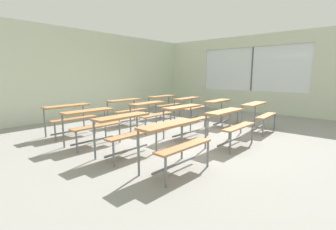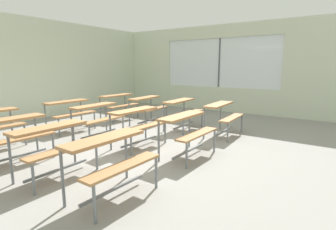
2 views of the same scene
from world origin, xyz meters
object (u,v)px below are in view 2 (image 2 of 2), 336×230
Objects in this scene: desk_bench_r1c1 at (138,119)px; desk_bench_r1c2 at (183,107)px; desk_bench_r3c2 at (119,101)px; desk_bench_r2c1 at (97,113)px; desk_bench_r3c1 at (70,108)px; desk_bench_r0c1 at (187,126)px; desk_bench_r2c0 at (13,129)px; desk_bench_r2c2 at (148,104)px; desk_bench_r0c0 at (111,153)px; desk_bench_r1c0 at (54,139)px; desk_bench_r0c2 at (223,112)px.

desk_bench_r1c2 is (1.76, 0.02, 0.00)m from desk_bench_r1c1.
desk_bench_r3c2 is at bearing 55.29° from desk_bench_r1c1.
desk_bench_r3c1 is at bearing 85.08° from desk_bench_r2c1.
desk_bench_r2c0 is at bearing 131.05° from desk_bench_r0c1.
desk_bench_r0c1 and desk_bench_r2c2 have the same top height.
desk_bench_r2c0 is 0.99× the size of desk_bench_r3c2.
desk_bench_r0c1 is 3.36m from desk_bench_r3c1.
desk_bench_r1c2 is 1.00× the size of desk_bench_r2c1.
desk_bench_r0c1 is at bearing -48.99° from desk_bench_r2c0.
desk_bench_r0c0 is at bearing -179.55° from desk_bench_r0c1.
desk_bench_r0c0 and desk_bench_r1c0 have the same top height.
desk_bench_r1c1 is at bearing -30.25° from desk_bench_r2c0.
desk_bench_r0c0 is at bearing -145.44° from desk_bench_r1c1.
desk_bench_r1c1 is 1.16m from desk_bench_r2c1.
desk_bench_r2c1 and desk_bench_r3c1 have the same top height.
desk_bench_r2c0 is 0.99× the size of desk_bench_r2c2.
desk_bench_r0c0 is 2.85m from desk_bench_r2c1.
desk_bench_r2c2 is 1.10m from desk_bench_r3c2.
desk_bench_r1c1 and desk_bench_r2c1 have the same top height.
desk_bench_r1c0 and desk_bench_r2c2 have the same top height.
desk_bench_r1c2 and desk_bench_r2c1 have the same top height.
desk_bench_r2c1 is at bearing 176.56° from desk_bench_r2c2.
desk_bench_r1c0 is 4.16m from desk_bench_r3c2.
desk_bench_r1c1 and desk_bench_r3c1 have the same top height.
desk_bench_r0c0 is 4.16m from desk_bench_r2c2.
desk_bench_r1c0 is at bearing 149.13° from desk_bench_r0c1.
desk_bench_r1c2 is 1.00× the size of desk_bench_r3c1.
desk_bench_r0c0 is at bearing -88.30° from desk_bench_r1c0.
desk_bench_r0c2 and desk_bench_r1c1 have the same top height.
desk_bench_r1c0 is 0.99× the size of desk_bench_r3c1.
desk_bench_r3c1 is (-1.70, 3.32, 0.00)m from desk_bench_r0c2.
desk_bench_r3c2 is at bearing 89.69° from desk_bench_r1c2.
desk_bench_r2c0 is at bearing -160.47° from desk_bench_r3c2.
desk_bench_r2c2 is 1.00× the size of desk_bench_r3c2.
desk_bench_r0c1 is 1.12m from desk_bench_r1c1.
desk_bench_r3c2 is (1.69, 3.35, 0.00)m from desk_bench_r0c1.
desk_bench_r2c1 is at bearing 125.98° from desk_bench_r0c2.
desk_bench_r2c0 is 3.73m from desk_bench_r3c2.
desk_bench_r1c0 is 0.99× the size of desk_bench_r2c0.
desk_bench_r2c0 is at bearing 92.15° from desk_bench_r1c0.
desk_bench_r0c1 and desk_bench_r0c2 have the same top height.
desk_bench_r0c1 is at bearing -31.92° from desk_bench_r1c0.
desk_bench_r0c0 and desk_bench_r3c2 have the same top height.
desk_bench_r0c0 is 1.01× the size of desk_bench_r2c0.
desk_bench_r2c1 is at bearing 92.67° from desk_bench_r0c1.
desk_bench_r1c1 and desk_bench_r3c2 have the same top height.
desk_bench_r3c1 is at bearing 144.45° from desk_bench_r2c2.
desk_bench_r2c2 is at bearing -86.93° from desk_bench_r3c2.
desk_bench_r3c1 is at bearing 91.10° from desk_bench_r0c1.
desk_bench_r0c2 is 1.01× the size of desk_bench_r2c1.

